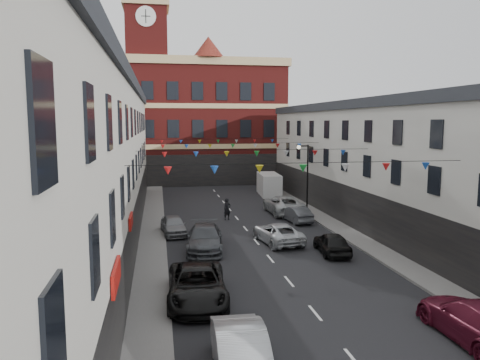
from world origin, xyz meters
TOP-DOWN VIEW (x-y plane):
  - ground at (0.00, 0.00)m, footprint 160.00×160.00m
  - pavement_left at (-6.90, 2.00)m, footprint 1.80×64.00m
  - pavement_right at (6.90, 2.00)m, footprint 1.80×64.00m
  - terrace_left at (-11.78, 1.00)m, footprint 8.40×56.00m
  - terrace_right at (11.78, 1.00)m, footprint 8.40×56.00m
  - civic_building at (0.00, 37.95)m, footprint 20.60×13.30m
  - clock_tower at (-7.50, 35.00)m, footprint 5.60×5.60m
  - distant_hill at (-4.00, 62.00)m, footprint 40.00×14.00m
  - street_lamp at (6.55, 14.00)m, footprint 1.10×0.36m
  - car_left_b at (-3.95, -12.42)m, footprint 1.78×4.75m
  - car_left_c at (-4.80, -5.87)m, footprint 2.86×5.72m
  - car_left_d at (-3.63, 2.51)m, footprint 2.77×5.59m
  - car_left_e at (-5.42, 7.06)m, footprint 2.00×4.17m
  - car_right_c at (4.97, -11.52)m, footprint 2.25×5.54m
  - car_right_d at (3.96, 0.41)m, footprint 1.89×4.06m
  - car_right_e at (4.46, 9.65)m, footprint 1.89×4.06m
  - car_right_f at (4.37, 13.18)m, footprint 2.79×5.88m
  - moving_car at (1.34, 3.51)m, footprint 2.90×5.16m
  - white_van at (5.60, 23.78)m, footprint 2.45×5.47m
  - pedestrian at (-0.90, 11.36)m, footprint 0.77×0.65m

SIDE VIEW (x-z plane):
  - ground at x=0.00m, z-range 0.00..0.00m
  - pavement_left at x=-6.90m, z-range 0.00..0.15m
  - pavement_right at x=6.90m, z-range 0.00..0.15m
  - car_right_e at x=4.46m, z-range 0.00..1.29m
  - car_right_d at x=3.96m, z-range 0.00..1.34m
  - moving_car at x=1.34m, z-range 0.00..1.36m
  - car_left_e at x=-5.42m, z-range 0.00..1.37m
  - car_left_b at x=-3.95m, z-range 0.00..1.55m
  - car_left_c at x=-4.80m, z-range 0.00..1.56m
  - car_left_d at x=-3.63m, z-range 0.00..1.56m
  - car_right_c at x=4.97m, z-range 0.00..1.61m
  - car_right_f at x=4.37m, z-range 0.00..1.62m
  - pedestrian at x=-0.90m, z-range 0.00..1.79m
  - white_van at x=5.60m, z-range 0.00..2.36m
  - street_lamp at x=6.55m, z-range 0.90..6.90m
  - terrace_right at x=11.78m, z-range 0.00..9.70m
  - distant_hill at x=-4.00m, z-range 0.00..10.00m
  - terrace_left at x=-11.78m, z-range 0.00..10.70m
  - civic_building at x=0.00m, z-range -1.11..17.39m
  - clock_tower at x=-7.50m, z-range -0.07..29.93m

